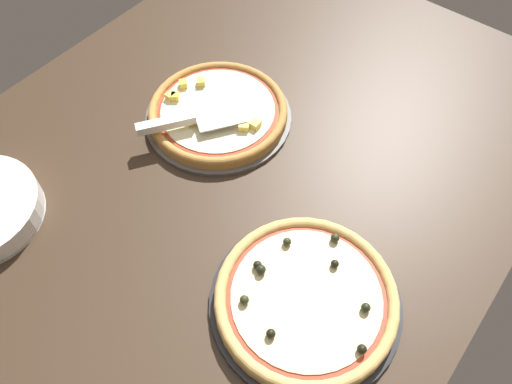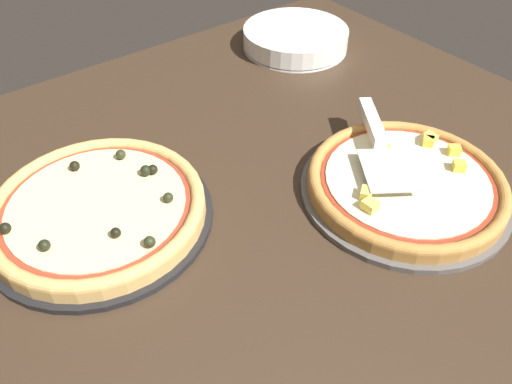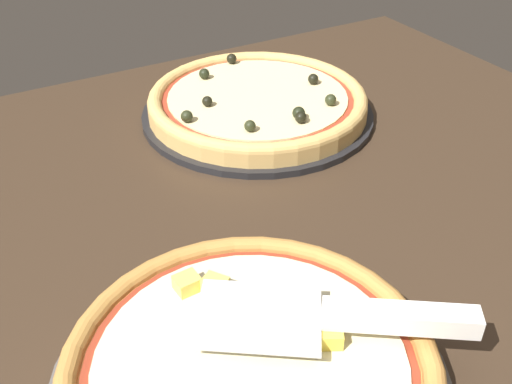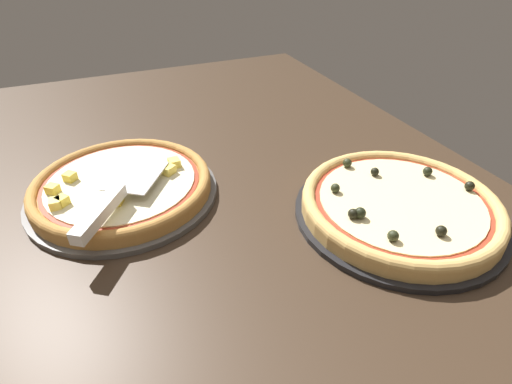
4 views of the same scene
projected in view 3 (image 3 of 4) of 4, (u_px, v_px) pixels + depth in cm
name	position (u px, v px, depth cm)	size (l,w,h in cm)	color
ground_plane	(197.00, 316.00, 60.49)	(144.08, 116.35, 3.60)	#38281C
pizza_pan_front	(253.00, 379.00, 51.41)	(34.22, 34.22, 1.00)	#565451
pizza_front	(253.00, 364.00, 50.25)	(32.17, 32.17, 3.81)	#B77F3D
pizza_pan_back	(258.00, 114.00, 91.60)	(35.15, 35.15, 1.00)	black
pizza_back	(258.00, 101.00, 90.34)	(33.04, 33.04, 4.37)	#DBAD60
serving_spatula	(362.00, 317.00, 50.46)	(22.65, 17.78, 2.00)	silver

